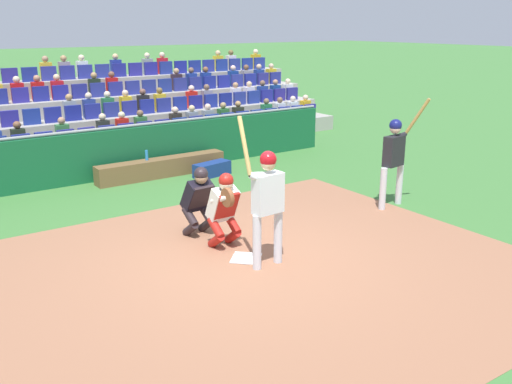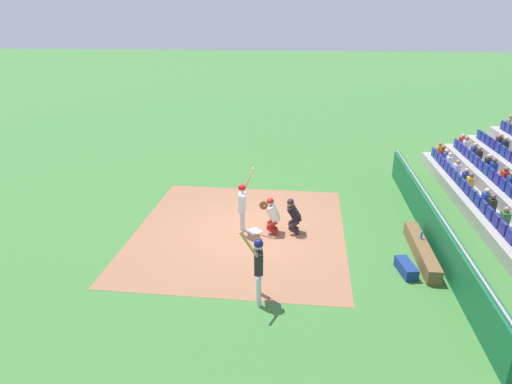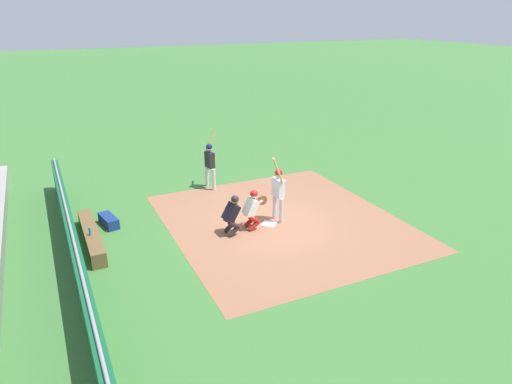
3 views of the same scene
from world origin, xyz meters
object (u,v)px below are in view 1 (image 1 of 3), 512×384
at_px(home_plate_marker, 246,258).
at_px(water_bottle_on_bench, 147,155).
at_px(on_deck_batter, 394,153).
at_px(catcher_crouching, 224,206).
at_px(batter_at_plate, 267,196).
at_px(home_plate_umpire, 199,198).
at_px(equipment_duffel_bag, 212,169).
at_px(dugout_bench, 162,167).

bearing_deg(home_plate_marker, water_bottle_on_bench, -98.47).
relative_size(home_plate_marker, on_deck_batter, 0.20).
bearing_deg(on_deck_batter, catcher_crouching, -0.96).
relative_size(batter_at_plate, catcher_crouching, 1.76).
distance_m(batter_at_plate, home_plate_umpire, 1.75).
bearing_deg(home_plate_umpire, catcher_crouching, 95.36).
bearing_deg(on_deck_batter, water_bottle_on_bench, -57.22).
distance_m(equipment_duffel_bag, on_deck_batter, 4.53).
height_order(catcher_crouching, home_plate_umpire, catcher_crouching).
xyz_separation_m(home_plate_marker, home_plate_umpire, (0.09, -1.31, 0.67)).
xyz_separation_m(home_plate_umpire, dugout_bench, (-1.23, -3.96, -0.47)).
xyz_separation_m(batter_at_plate, dugout_bench, (-1.03, -5.64, -0.89)).
bearing_deg(batter_at_plate, on_deck_batter, -166.40).
xyz_separation_m(catcher_crouching, home_plate_umpire, (0.07, -0.71, -0.03)).
xyz_separation_m(catcher_crouching, equipment_duffel_bag, (-2.17, -4.02, -0.55)).
bearing_deg(batter_at_plate, home_plate_umpire, -83.15).
height_order(batter_at_plate, on_deck_batter, batter_at_plate).
bearing_deg(equipment_duffel_bag, dugout_bench, -44.08).
relative_size(dugout_bench, water_bottle_on_bench, 13.48).
bearing_deg(catcher_crouching, equipment_duffel_bag, -118.30).
xyz_separation_m(water_bottle_on_bench, on_deck_batter, (-3.07, 4.77, 0.53)).
bearing_deg(home_plate_marker, on_deck_batter, -172.25).
relative_size(home_plate_marker, catcher_crouching, 0.34).
xyz_separation_m(dugout_bench, equipment_duffel_bag, (-1.00, 0.65, -0.06)).
xyz_separation_m(catcher_crouching, water_bottle_on_bench, (-0.81, -4.71, -0.16)).
relative_size(dugout_bench, on_deck_batter, 1.48).
relative_size(home_plate_marker, dugout_bench, 0.14).
relative_size(batter_at_plate, dugout_bench, 0.70).
distance_m(home_plate_umpire, on_deck_batter, 4.05).
bearing_deg(home_plate_umpire, equipment_duffel_bag, -124.01).
xyz_separation_m(home_plate_marker, equipment_duffel_bag, (-2.15, -4.62, 0.15)).
bearing_deg(on_deck_batter, batter_at_plate, 13.60).
bearing_deg(catcher_crouching, on_deck_batter, 179.04).
bearing_deg(water_bottle_on_bench, on_deck_batter, 122.78).
height_order(catcher_crouching, dugout_bench, catcher_crouching).
relative_size(equipment_duffel_bag, on_deck_batter, 0.43).
bearing_deg(catcher_crouching, water_bottle_on_bench, -99.74).
distance_m(water_bottle_on_bench, on_deck_batter, 5.70).
bearing_deg(on_deck_batter, home_plate_marker, 7.75).
bearing_deg(batter_at_plate, catcher_crouching, -82.06).
xyz_separation_m(equipment_duffel_bag, on_deck_batter, (-1.72, 4.09, 0.93)).
height_order(batter_at_plate, water_bottle_on_bench, batter_at_plate).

